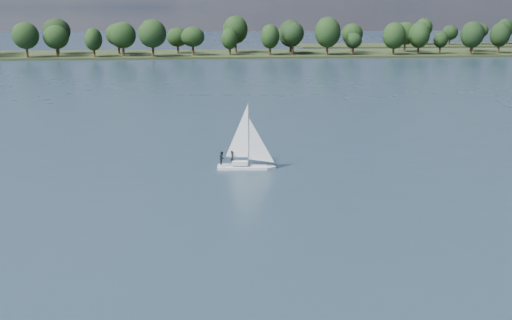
{
  "coord_description": "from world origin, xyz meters",
  "views": [
    {
      "loc": [
        6.18,
        -25.07,
        18.78
      ],
      "look_at": [
        11.07,
        35.44,
        2.5
      ],
      "focal_mm": 40.0,
      "sensor_mm": 36.0,
      "label": 1
    }
  ],
  "objects": [
    {
      "name": "sailboat",
      "position": [
        9.92,
        40.88,
        2.36
      ],
      "size": [
        6.51,
        2.21,
        8.43
      ],
      "rotation": [
        0.0,
        0.0,
        -0.07
      ],
      "color": "silver",
      "rests_on": "ground"
    },
    {
      "name": "far_shore",
      "position": [
        0.0,
        212.0,
        0.0
      ],
      "size": [
        660.0,
        40.0,
        1.5
      ],
      "primitive_type": "cube",
      "color": "black",
      "rests_on": "ground"
    },
    {
      "name": "ground",
      "position": [
        0.0,
        100.0,
        0.0
      ],
      "size": [
        700.0,
        700.0,
        0.0
      ],
      "primitive_type": "plane",
      "color": "#233342",
      "rests_on": "ground"
    },
    {
      "name": "treeline",
      "position": [
        -5.03,
        208.61,
        8.08
      ],
      "size": [
        562.83,
        74.31,
        17.33
      ],
      "color": "black",
      "rests_on": "ground"
    },
    {
      "name": "far_shore_back",
      "position": [
        160.0,
        260.0,
        0.0
      ],
      "size": [
        220.0,
        30.0,
        1.4
      ],
      "primitive_type": "cube",
      "color": "black",
      "rests_on": "ground"
    }
  ]
}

